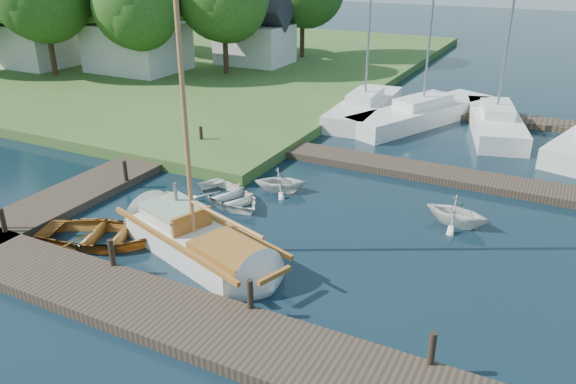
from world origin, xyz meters
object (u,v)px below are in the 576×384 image
at_px(tree_2, 136,4).
at_px(tender_d, 458,209).
at_px(tender_b, 281,179).
at_px(mooring_post_2, 250,294).
at_px(mooring_post_1, 112,253).
at_px(tender_a, 229,194).
at_px(marina_boat_1, 422,112).
at_px(sailboat, 201,245).
at_px(mooring_post_4, 125,171).
at_px(mooring_post_5, 201,135).
at_px(house_c, 255,35).
at_px(marina_boat_0, 365,106).
at_px(mooring_post_0, 3,220).
at_px(house_b, 33,34).
at_px(house_a, 137,35).
at_px(mooring_post_3, 432,348).
at_px(marina_boat_2, 495,121).
at_px(dinghy, 99,232).

bearing_deg(tree_2, tender_d, -26.52).
bearing_deg(tender_b, mooring_post_2, -179.98).
bearing_deg(mooring_post_1, tender_d, 43.33).
height_order(tender_a, marina_boat_1, marina_boat_1).
relative_size(marina_boat_1, tree_2, 1.37).
relative_size(sailboat, tender_d, 4.58).
height_order(mooring_post_4, sailboat, sailboat).
bearing_deg(tender_a, mooring_post_5, 70.74).
relative_size(mooring_post_2, house_c, 0.15).
xyz_separation_m(sailboat, marina_boat_0, (-0.82, 16.56, 0.22)).
distance_m(mooring_post_0, marina_boat_0, 19.31).
bearing_deg(mooring_post_4, mooring_post_2, -30.47).
relative_size(mooring_post_0, tender_b, 0.41).
height_order(mooring_post_4, house_b, house_b).
bearing_deg(house_c, tender_a, -62.17).
xyz_separation_m(house_a, house_c, (6.00, 6.00, -0.38)).
xyz_separation_m(mooring_post_5, marina_boat_0, (4.78, 8.57, -0.13)).
bearing_deg(mooring_post_0, house_a, 120.76).
distance_m(mooring_post_3, tender_d, 7.63).
bearing_deg(house_c, marina_boat_1, -28.57).
height_order(sailboat, marina_boat_2, marina_boat_2).
height_order(mooring_post_0, mooring_post_4, same).
bearing_deg(tree_2, mooring_post_1, -51.79).
bearing_deg(mooring_post_1, marina_boat_0, 87.60).
xyz_separation_m(mooring_post_5, sailboat, (5.60, -7.99, -0.36)).
distance_m(sailboat, tender_b, 5.36).
relative_size(marina_boat_2, house_a, 1.67).
height_order(marina_boat_2, house_a, marina_boat_2).
height_order(mooring_post_0, marina_boat_0, marina_boat_0).
height_order(tender_a, house_c, house_c).
relative_size(dinghy, tender_a, 1.19).
distance_m(mooring_post_0, sailboat, 6.43).
distance_m(mooring_post_0, house_a, 24.54).
relative_size(mooring_post_1, marina_boat_1, 0.07).
height_order(house_b, house_c, house_b).
height_order(mooring_post_4, marina_boat_0, marina_boat_0).
bearing_deg(marina_boat_2, dinghy, 137.89).
bearing_deg(house_b, sailboat, -32.56).
relative_size(marina_boat_1, house_b, 1.86).
xyz_separation_m(mooring_post_0, tree_2, (-10.50, 19.05, 4.55)).
bearing_deg(mooring_post_4, house_c, 107.65).
xyz_separation_m(mooring_post_0, house_c, (-6.50, 27.00, 1.88)).
bearing_deg(mooring_post_0, mooring_post_1, 0.00).
bearing_deg(mooring_post_5, mooring_post_1, -68.20).
bearing_deg(marina_boat_2, house_b, 75.29).
distance_m(tender_a, house_b, 28.70).
xyz_separation_m(mooring_post_1, mooring_post_2, (4.50, 0.00, 0.00)).
distance_m(mooring_post_0, mooring_post_4, 5.02).
distance_m(mooring_post_2, tender_d, 8.35).
distance_m(mooring_post_5, marina_boat_0, 9.81).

